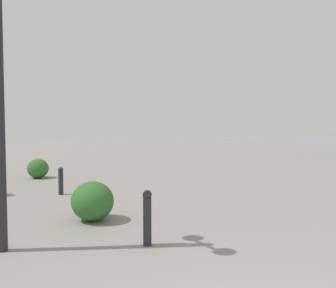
{
  "coord_description": "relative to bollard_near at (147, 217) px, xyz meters",
  "views": [
    {
      "loc": [
        -1.01,
        1.65,
        1.72
      ],
      "look_at": [
        8.93,
        -5.08,
        1.1
      ],
      "focal_mm": 37.01,
      "sensor_mm": 36.0,
      "label": 1
    }
  ],
  "objects": [
    {
      "name": "bollard_near",
      "position": [
        0.0,
        0.0,
        0.0
      ],
      "size": [
        0.13,
        0.13,
        0.8
      ],
      "color": "#232328",
      "rests_on": "ground"
    },
    {
      "name": "bollard_mid",
      "position": [
        4.42,
        -0.1,
        -0.06
      ],
      "size": [
        0.13,
        0.13,
        0.69
      ],
      "color": "#232328",
      "rests_on": "ground"
    },
    {
      "name": "shrub_low",
      "position": [
        7.61,
        -0.31,
        -0.1
      ],
      "size": [
        0.75,
        0.68,
        0.64
      ],
      "color": "#2D6628",
      "rests_on": "ground"
    },
    {
      "name": "shrub_round",
      "position": [
        1.7,
        0.15,
        -0.06
      ],
      "size": [
        0.84,
        0.76,
        0.72
      ],
      "color": "#2D6628",
      "rests_on": "ground"
    }
  ]
}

